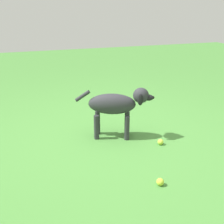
% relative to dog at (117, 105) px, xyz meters
% --- Properties ---
extents(ground, '(14.00, 14.00, 0.00)m').
position_rel_dog_xyz_m(ground, '(-0.13, 0.15, -0.40)').
color(ground, '#478438').
extents(dog, '(0.42, 0.84, 0.60)m').
position_rel_dog_xyz_m(dog, '(0.00, 0.00, 0.00)').
color(dog, '#2D2D33').
rests_on(dog, ground).
extents(tennis_ball_0, '(0.07, 0.07, 0.07)m').
position_rel_dog_xyz_m(tennis_ball_0, '(-1.01, -0.04, -0.37)').
color(tennis_ball_0, '#C2DB3A').
rests_on(tennis_ball_0, ground).
extents(tennis_ball_1, '(0.07, 0.07, 0.07)m').
position_rel_dog_xyz_m(tennis_ball_1, '(-0.35, -0.40, -0.37)').
color(tennis_ball_1, '#BFDB3F').
rests_on(tennis_ball_1, ground).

